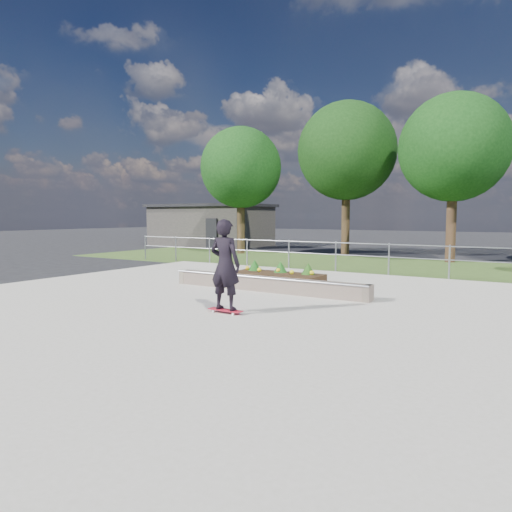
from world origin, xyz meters
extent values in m
plane|color=black|center=(0.00, 0.00, 0.00)|extent=(120.00, 120.00, 0.00)
cube|color=#365120|center=(0.00, 11.00, 0.01)|extent=(30.00, 8.00, 0.02)
cube|color=#AFA99B|center=(0.00, 0.00, 0.03)|extent=(15.00, 15.00, 0.06)
cylinder|color=#909398|center=(-10.00, 7.50, 0.60)|extent=(0.06, 0.06, 1.20)
cylinder|color=gray|center=(-8.00, 7.50, 0.60)|extent=(0.06, 0.06, 1.20)
cylinder|color=gray|center=(-6.00, 7.50, 0.60)|extent=(0.06, 0.06, 1.20)
cylinder|color=#919399|center=(-4.00, 7.50, 0.60)|extent=(0.06, 0.06, 1.20)
cylinder|color=#95979D|center=(-2.00, 7.50, 0.60)|extent=(0.06, 0.06, 1.20)
cylinder|color=gray|center=(0.00, 7.50, 0.60)|extent=(0.06, 0.06, 1.20)
cylinder|color=gray|center=(2.00, 7.50, 0.60)|extent=(0.06, 0.06, 1.20)
cylinder|color=#92949A|center=(4.00, 7.50, 0.60)|extent=(0.06, 0.06, 1.20)
cylinder|color=gray|center=(0.00, 7.50, 1.15)|extent=(20.00, 0.04, 0.04)
cylinder|color=gray|center=(0.00, 7.50, 0.70)|extent=(20.00, 0.04, 0.04)
cube|color=#312E2B|center=(-14.00, 18.00, 1.40)|extent=(8.00, 5.00, 2.80)
cube|color=black|center=(-14.00, 18.00, 2.90)|extent=(8.40, 5.40, 0.20)
cube|color=black|center=(-12.00, 15.45, 1.00)|extent=(0.90, 0.10, 2.00)
cylinder|color=#322314|center=(-8.00, 13.00, 1.46)|extent=(0.44, 0.44, 2.93)
sphere|color=black|center=(-8.00, 13.00, 4.88)|extent=(4.55, 4.55, 4.55)
cylinder|color=#312013|center=(-2.50, 15.00, 1.69)|extent=(0.44, 0.44, 3.38)
sphere|color=black|center=(-2.50, 15.00, 5.62)|extent=(5.25, 5.25, 5.25)
cylinder|color=#362115|center=(3.00, 14.00, 1.57)|extent=(0.44, 0.44, 3.15)
sphere|color=black|center=(3.00, 14.00, 5.25)|extent=(4.90, 4.90, 4.90)
cube|color=brown|center=(0.09, 2.18, 0.26)|extent=(6.00, 0.40, 0.40)
cylinder|color=#909398|center=(0.09, 1.98, 0.46)|extent=(6.00, 0.06, 0.06)
cube|color=#6B5E4F|center=(-2.81, 2.18, 0.26)|extent=(0.15, 0.42, 0.40)
cube|color=brown|center=(2.99, 2.18, 0.26)|extent=(0.15, 0.42, 0.40)
cube|color=black|center=(-0.66, 4.15, 0.18)|extent=(3.00, 1.20, 0.25)
sphere|color=yellow|center=(-1.86, 4.25, 0.39)|extent=(0.14, 0.14, 0.14)
sphere|color=yellow|center=(-1.26, 4.05, 0.39)|extent=(0.14, 0.14, 0.14)
sphere|color=yellow|center=(-0.66, 4.25, 0.39)|extent=(0.14, 0.14, 0.14)
sphere|color=yellow|center=(-0.06, 4.05, 0.39)|extent=(0.14, 0.14, 0.14)
sphere|color=#FFF11A|center=(0.54, 4.25, 0.39)|extent=(0.14, 0.14, 0.14)
cone|color=#144714|center=(-1.66, 4.40, 0.49)|extent=(0.44, 0.44, 0.36)
cone|color=#154A15|center=(-0.66, 4.40, 0.49)|extent=(0.44, 0.44, 0.36)
cone|color=#1C4413|center=(0.34, 4.40, 0.49)|extent=(0.44, 0.44, 0.36)
cylinder|color=silver|center=(0.58, -0.86, 0.09)|extent=(0.05, 0.03, 0.05)
cylinder|color=silver|center=(0.58, -0.68, 0.09)|extent=(0.05, 0.03, 0.05)
cylinder|color=white|center=(1.10, -0.86, 0.09)|extent=(0.05, 0.03, 0.05)
cylinder|color=white|center=(1.10, -0.68, 0.09)|extent=(0.05, 0.03, 0.05)
cylinder|color=#939498|center=(0.58, -0.77, 0.11)|extent=(0.02, 0.18, 0.02)
cylinder|color=#A2A1A7|center=(1.10, -0.77, 0.11)|extent=(0.02, 0.18, 0.02)
cube|color=#AC1528|center=(0.84, -0.77, 0.13)|extent=(0.80, 0.21, 0.02)
imported|color=black|center=(0.84, -0.77, 1.11)|extent=(0.73, 0.50, 1.94)
camera|label=1|loc=(6.52, -8.61, 2.14)|focal=32.00mm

